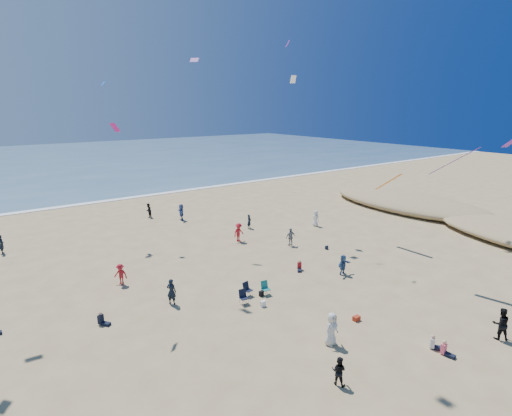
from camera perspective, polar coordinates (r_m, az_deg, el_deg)
ground at (r=20.91m, az=9.38°, el=-24.00°), size 220.00×220.00×0.00m
ocean at (r=107.64m, az=-29.67°, el=5.61°), size 220.00×100.00×0.06m
surf_line at (r=58.89m, az=-23.50°, el=0.52°), size 220.00×1.20×0.08m
standing_flyers at (r=34.26m, az=-2.29°, el=-6.21°), size 32.14×37.57×1.92m
seated_group at (r=25.41m, az=-0.76°, el=-15.10°), size 21.93×17.13×0.84m
chair_cluster at (r=28.09m, az=-0.45°, el=-11.87°), size 2.67×1.49×1.00m
white_tote at (r=27.20m, az=1.00°, el=-13.51°), size 0.35×0.20×0.40m
black_backpack at (r=28.52m, az=0.77°, el=-12.13°), size 0.30×0.22×0.38m
cooler at (r=26.40m, az=14.16°, el=-15.03°), size 0.45×0.30×0.30m
navy_bag at (r=37.79m, az=10.06°, el=-5.58°), size 0.28×0.18×0.34m
kites_aloft at (r=31.88m, az=6.98°, el=18.80°), size 48.54×38.27×29.78m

